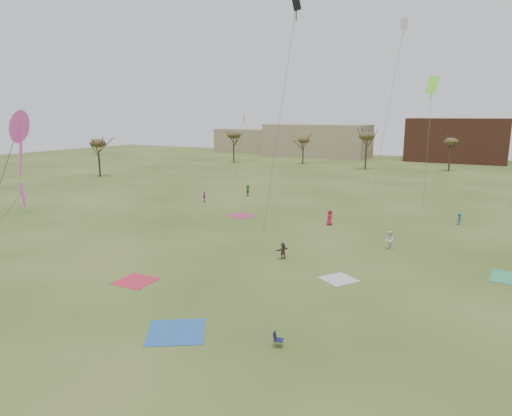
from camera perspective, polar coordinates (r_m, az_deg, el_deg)
The scene contains 17 objects.
ground at distance 28.53m, azimuth -12.20°, elevation -15.28°, with size 260.00×260.00×0.00m, color #324816.
spectator_fore_c at distance 40.91m, azimuth 3.43°, elevation -5.41°, with size 1.46×0.46×1.57m, color brown.
spectator_mid_d at distance 67.64m, azimuth -6.60°, elevation 1.43°, with size 0.97×0.40×1.65m, color purple.
spectator_mid_e at distance 45.41m, azimuth 16.60°, elevation -3.96°, with size 0.91×0.71×1.86m, color white.
flyer_far_a at distance 72.65m, azimuth -1.05°, elevation 2.26°, with size 1.63×0.52×1.76m, color #2F7426.
flyer_far_b at distance 53.89m, azimuth 9.34°, elevation -1.20°, with size 0.90×0.59×1.84m, color #B31E40.
flyer_far_c at distance 58.54m, azimuth 24.40°, elevation -1.27°, with size 0.93×0.54×1.45m, color #1E568A.
blanket_red at distance 36.97m, azimuth -15.06°, elevation -8.99°, with size 2.81×2.81×0.03m, color #C8283D.
blanket_blue at distance 28.44m, azimuth -10.15°, elevation -15.28°, with size 3.38×3.38×0.03m, color #275FAD.
blanket_cream at distance 36.72m, azimuth 10.49°, elevation -8.92°, with size 2.40×2.40×0.03m, color beige.
blanket_plum at distance 58.24m, azimuth -1.77°, elevation -1.00°, with size 3.09×3.09×0.03m, color #A8335A.
camp_chair_center at distance 26.40m, azimuth 2.86°, elevation -16.72°, with size 0.65×0.62×0.87m.
kites_aloft at distance 53.61m, azimuth 10.69°, elevation 20.15°, with size 59.50×66.70×25.70m.
tree_line at distance 100.18m, azimuth 17.63°, elevation 7.90°, with size 117.44×49.32×8.91m.
building_tan at distance 143.88m, azimuth 7.80°, elevation 8.50°, with size 32.00×14.00×10.00m, color #937F60.
building_brick at distance 139.57m, azimuth 24.23°, elevation 7.91°, with size 26.00×16.00×12.00m, color brown.
building_tan_west at distance 163.30m, azimuth -1.25°, elevation 8.63°, with size 20.00×12.00×8.00m, color #937F60.
Camera 1 is at (17.11, -18.88, 12.83)m, focal length 31.44 mm.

